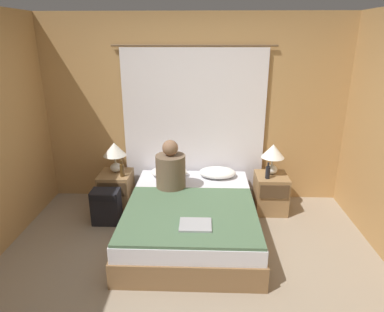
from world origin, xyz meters
TOP-DOWN VIEW (x-y plane):
  - ground_plane at (0.00, 0.00)m, footprint 16.00×16.00m
  - wall_back at (0.00, 1.86)m, footprint 4.15×0.06m
  - curtain_panel at (0.00, 1.80)m, footprint 2.10×0.02m
  - bed at (0.00, 0.79)m, footprint 1.46×1.91m
  - nightstand_left at (-1.03, 1.43)m, footprint 0.41×0.45m
  - nightstand_right at (1.03, 1.43)m, footprint 0.41×0.45m
  - lamp_left at (-1.03, 1.49)m, footprint 0.30×0.30m
  - lamp_right at (1.03, 1.49)m, footprint 0.30×0.30m
  - pillow_left at (-0.32, 1.53)m, footprint 0.49×0.35m
  - pillow_right at (0.32, 1.53)m, footprint 0.49×0.35m
  - blanket_on_bed at (0.00, 0.48)m, footprint 1.40×1.24m
  - person_left_in_bed at (-0.26, 1.14)m, footprint 0.36×0.36m
  - beer_bottle_on_left_stand at (-0.91, 1.34)m, footprint 0.06×0.06m
  - beer_bottle_on_right_stand at (0.95, 1.34)m, footprint 0.06×0.06m
  - laptop_on_bed at (0.06, 0.23)m, footprint 0.31×0.26m
  - backpack_on_floor at (-1.06, 1.03)m, footprint 0.34×0.25m

SIDE VIEW (x-z plane):
  - ground_plane at x=0.00m, z-range 0.00..0.00m
  - bed at x=0.00m, z-range 0.00..0.43m
  - backpack_on_floor at x=-1.06m, z-range 0.03..0.46m
  - nightstand_left at x=-1.03m, z-range 0.00..0.50m
  - nightstand_right at x=1.03m, z-range 0.00..0.50m
  - blanket_on_bed at x=0.00m, z-range 0.43..0.46m
  - laptop_on_bed at x=0.06m, z-range 0.46..0.48m
  - pillow_left at x=-0.32m, z-range 0.43..0.55m
  - pillow_right at x=0.32m, z-range 0.43..0.55m
  - beer_bottle_on_right_stand at x=0.95m, z-range 0.48..0.69m
  - beer_bottle_on_left_stand at x=-0.91m, z-range 0.48..0.70m
  - person_left_in_bed at x=-0.26m, z-range 0.37..0.99m
  - lamp_left at x=-1.03m, z-range 0.58..0.98m
  - lamp_right at x=1.03m, z-range 0.58..0.98m
  - curtain_panel at x=0.00m, z-range 0.00..2.10m
  - wall_back at x=0.00m, z-range 0.00..2.50m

